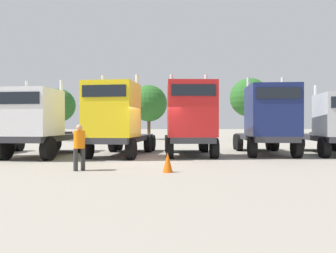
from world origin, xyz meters
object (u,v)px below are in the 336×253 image
Objects in this scene: visitor_in_hivis at (79,144)px; traffic_cone_mid at (168,162)px; semi_truck_white at (40,123)px; semi_truck_red at (190,119)px; semi_truck_yellow at (116,120)px; semi_truck_navy at (268,120)px.

visitor_in_hivis reaches higher than traffic_cone_mid.
semi_truck_white is 9.65× the size of traffic_cone_mid.
semi_truck_red is 6.72m from visitor_in_hivis.
traffic_cone_mid is (6.27, -5.24, -1.41)m from semi_truck_white.
semi_truck_red reaches higher than visitor_in_hivis.
semi_truck_red is (3.86, 0.02, 0.05)m from semi_truck_yellow.
semi_truck_yellow is 9.51× the size of traffic_cone_mid.
semi_truck_yellow is 3.86m from semi_truck_red.
visitor_in_hivis is (-0.79, -4.73, -0.96)m from semi_truck_yellow.
visitor_in_hivis is (3.07, -4.68, -0.79)m from semi_truck_white.
semi_truck_red is 4.32m from semi_truck_navy.
semi_truck_navy is 10.32m from visitor_in_hivis.
semi_truck_white is 1.01× the size of semi_truck_navy.
semi_truck_navy is (12.03, 0.35, 0.17)m from semi_truck_white.
semi_truck_yellow is at bearing -88.18° from semi_truck_red.
semi_truck_red reaches higher than traffic_cone_mid.
visitor_in_hivis is 2.40× the size of traffic_cone_mid.
traffic_cone_mid is (2.41, -5.29, -1.58)m from semi_truck_yellow.
semi_truck_white is at bearing -4.21° from visitor_in_hivis.
semi_truck_yellow is at bearing 99.60° from semi_truck_white.
semi_truck_navy is at bearing -98.18° from visitor_in_hivis.
semi_truck_red reaches higher than semi_truck_yellow.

